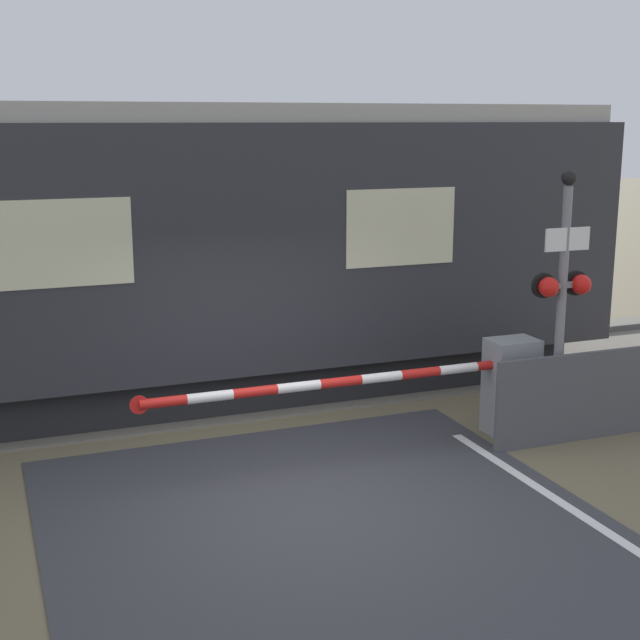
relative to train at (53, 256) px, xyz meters
name	(u,v)px	position (x,y,z in m)	size (l,w,h in m)	color
ground_plane	(302,497)	(2.00, -4.05, -2.06)	(80.00, 80.00, 0.00)	#6B6047
track_bed	(206,388)	(2.00, 0.00, -2.03)	(36.00, 3.20, 0.13)	#666056
train	(53,256)	(0.00, 0.00, 0.00)	(15.68, 3.15, 4.02)	black
crossing_barrier	(487,385)	(4.75, -3.13, -1.41)	(4.98, 0.44, 1.19)	gray
signal_post	(563,289)	(5.51, -3.48, -0.20)	(0.76, 0.26, 3.26)	gray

